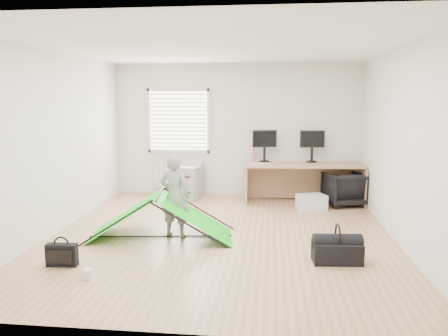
# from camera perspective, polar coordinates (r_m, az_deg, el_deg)

# --- Properties ---
(ground) EXTENTS (5.50, 5.50, 0.00)m
(ground) POSITION_cam_1_polar(r_m,az_deg,el_deg) (6.53, -0.39, -8.81)
(ground) COLOR tan
(ground) RESTS_ON ground
(back_wall) EXTENTS (5.00, 0.02, 2.70)m
(back_wall) POSITION_cam_1_polar(r_m,az_deg,el_deg) (8.98, 1.63, 4.88)
(back_wall) COLOR silver
(back_wall) RESTS_ON ground
(window) EXTENTS (1.20, 0.06, 1.20)m
(window) POSITION_cam_1_polar(r_m,az_deg,el_deg) (9.10, -5.98, 6.15)
(window) COLOR silver
(window) RESTS_ON back_wall
(radiator) EXTENTS (1.00, 0.12, 0.60)m
(radiator) POSITION_cam_1_polar(r_m,az_deg,el_deg) (9.18, -5.92, -0.73)
(radiator) COLOR silver
(radiator) RESTS_ON back_wall
(desk) EXTENTS (2.28, 0.89, 0.76)m
(desk) POSITION_cam_1_polar(r_m,az_deg,el_deg) (8.55, 10.25, -2.03)
(desk) COLOR #A8805E
(desk) RESTS_ON ground
(filing_cabinet) EXTENTS (0.54, 0.64, 0.65)m
(filing_cabinet) POSITION_cam_1_polar(r_m,az_deg,el_deg) (8.91, -4.43, -1.82)
(filing_cabinet) COLOR #999B9D
(filing_cabinet) RESTS_ON ground
(monitor_left) EXTENTS (0.49, 0.22, 0.46)m
(monitor_left) POSITION_cam_1_polar(r_m,az_deg,el_deg) (8.68, 5.31, 2.33)
(monitor_left) COLOR black
(monitor_left) RESTS_ON desk
(monitor_right) EXTENTS (0.49, 0.16, 0.46)m
(monitor_right) POSITION_cam_1_polar(r_m,az_deg,el_deg) (8.77, 11.41, 2.25)
(monitor_right) COLOR black
(monitor_right) RESTS_ON desk
(keyboard) EXTENTS (0.42, 0.21, 0.02)m
(keyboard) POSITION_cam_1_polar(r_m,az_deg,el_deg) (8.39, 4.68, 0.58)
(keyboard) COLOR beige
(keyboard) RESTS_ON desk
(thermos) EXTENTS (0.10, 0.10, 0.27)m
(thermos) POSITION_cam_1_polar(r_m,az_deg,el_deg) (8.77, 3.87, 1.78)
(thermos) COLOR #D57780
(thermos) RESTS_ON desk
(office_chair) EXTENTS (0.84, 0.85, 0.63)m
(office_chair) POSITION_cam_1_polar(r_m,az_deg,el_deg) (8.55, 15.39, -2.66)
(office_chair) COLOR black
(office_chair) RESTS_ON ground
(person) EXTENTS (0.49, 0.37, 1.23)m
(person) POSITION_cam_1_polar(r_m,az_deg,el_deg) (6.37, -6.45, -3.62)
(person) COLOR gray
(person) RESTS_ON ground
(kite) EXTENTS (2.18, 1.18, 0.64)m
(kite) POSITION_cam_1_polar(r_m,az_deg,el_deg) (6.43, -8.34, -6.21)
(kite) COLOR #13C814
(kite) RESTS_ON ground
(storage_crate) EXTENTS (0.58, 0.50, 0.27)m
(storage_crate) POSITION_cam_1_polar(r_m,az_deg,el_deg) (8.14, 11.36, -4.38)
(storage_crate) COLOR silver
(storage_crate) RESTS_ON ground
(tote_bag) EXTENTS (0.37, 0.21, 0.42)m
(tote_bag) POSITION_cam_1_polar(r_m,az_deg,el_deg) (9.14, -4.78, -2.29)
(tote_bag) COLOR #1C7E73
(tote_bag) RESTS_ON ground
(laptop_bag) EXTENTS (0.38, 0.14, 0.28)m
(laptop_bag) POSITION_cam_1_polar(r_m,az_deg,el_deg) (5.71, -20.41, -10.60)
(laptop_bag) COLOR black
(laptop_bag) RESTS_ON ground
(white_box) EXTENTS (0.12, 0.12, 0.11)m
(white_box) POSITION_cam_1_polar(r_m,az_deg,el_deg) (5.29, -17.32, -13.03)
(white_box) COLOR silver
(white_box) RESTS_ON ground
(duffel_bag) EXTENTS (0.61, 0.35, 0.26)m
(duffel_bag) POSITION_cam_1_polar(r_m,az_deg,el_deg) (5.65, 14.54, -10.62)
(duffel_bag) COLOR black
(duffel_bag) RESTS_ON ground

